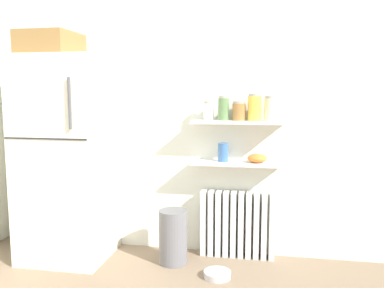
{
  "coord_description": "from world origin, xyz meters",
  "views": [
    {
      "loc": [
        0.38,
        -1.57,
        1.46
      ],
      "look_at": [
        -0.21,
        1.6,
        1.05
      ],
      "focal_mm": 37.81,
      "sensor_mm": 36.0,
      "label": 1
    }
  ],
  "objects": [
    {
      "name": "wall_shelf_upper",
      "position": [
        0.14,
        1.89,
        1.21
      ],
      "size": [
        0.8,
        0.22,
        0.02
      ],
      "primitive_type": "cube",
      "color": "white"
    },
    {
      "name": "storage_jar_0",
      "position": [
        -0.13,
        1.89,
        1.31
      ],
      "size": [
        0.08,
        0.08,
        0.16
      ],
      "color": "silver",
      "rests_on": "wall_shelf_upper"
    },
    {
      "name": "radiator",
      "position": [
        0.14,
        1.92,
        0.3
      ],
      "size": [
        0.65,
        0.12,
        0.59
      ],
      "color": "white",
      "rests_on": "ground_plane"
    },
    {
      "name": "shelf_bowl",
      "position": [
        0.3,
        1.89,
        0.9
      ],
      "size": [
        0.17,
        0.17,
        0.08
      ],
      "primitive_type": "ellipsoid",
      "color": "orange",
      "rests_on": "wall_shelf_lower"
    },
    {
      "name": "storage_jar_3",
      "position": [
        0.27,
        1.89,
        1.34
      ],
      "size": [
        0.11,
        0.11,
        0.23
      ],
      "color": "yellow",
      "rests_on": "wall_shelf_upper"
    },
    {
      "name": "trash_bin",
      "position": [
        -0.39,
        1.67,
        0.23
      ],
      "size": [
        0.24,
        0.24,
        0.47
      ],
      "primitive_type": "cylinder",
      "color": "slate",
      "rests_on": "ground_plane"
    },
    {
      "name": "storage_jar_2",
      "position": [
        0.14,
        1.89,
        1.31
      ],
      "size": [
        0.11,
        0.11,
        0.16
      ],
      "color": "olive",
      "rests_on": "wall_shelf_upper"
    },
    {
      "name": "wall_shelf_lower",
      "position": [
        0.14,
        1.89,
        0.85
      ],
      "size": [
        0.8,
        0.22,
        0.02
      ],
      "primitive_type": "cube",
      "color": "white"
    },
    {
      "name": "vase",
      "position": [
        0.01,
        1.89,
        0.95
      ],
      "size": [
        0.09,
        0.09,
        0.16
      ],
      "primitive_type": "cylinder",
      "color": "#38609E",
      "rests_on": "wall_shelf_lower"
    },
    {
      "name": "storage_jar_1",
      "position": [
        0.01,
        1.89,
        1.33
      ],
      "size": [
        0.09,
        0.09,
        0.21
      ],
      "color": "#5B7F4C",
      "rests_on": "wall_shelf_upper"
    },
    {
      "name": "back_wall",
      "position": [
        0.0,
        2.05,
        1.3
      ],
      "size": [
        7.04,
        0.1,
        2.6
      ],
      "primitive_type": "cube",
      "color": "silver",
      "rests_on": "ground_plane"
    },
    {
      "name": "pet_food_bowl",
      "position": [
        0.02,
        1.47,
        0.03
      ],
      "size": [
        0.22,
        0.22,
        0.05
      ],
      "primitive_type": "cylinder",
      "color": "#B7B7BC",
      "rests_on": "ground_plane"
    },
    {
      "name": "storage_jar_4",
      "position": [
        0.4,
        1.89,
        1.33
      ],
      "size": [
        0.1,
        0.1,
        0.21
      ],
      "color": "beige",
      "rests_on": "wall_shelf_upper"
    },
    {
      "name": "refrigerator",
      "position": [
        -1.35,
        1.66,
        0.93
      ],
      "size": [
        0.72,
        0.7,
        1.97
      ],
      "color": "silver",
      "rests_on": "ground_plane"
    }
  ]
}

